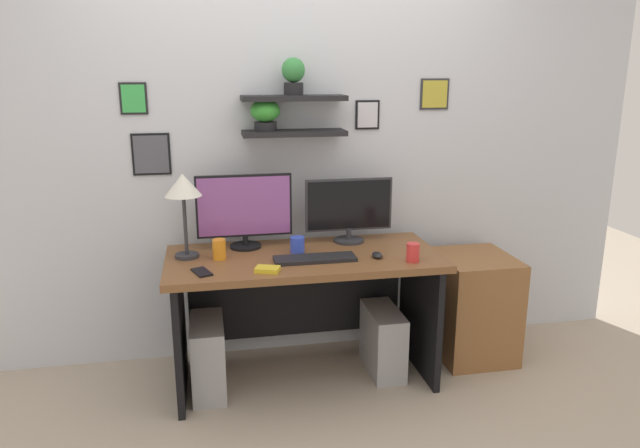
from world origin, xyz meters
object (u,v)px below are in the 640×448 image
Objects in this scene: computer_mouse at (377,255)px; coffee_mug at (297,245)px; drawer_cabinet at (473,306)px; desk at (303,288)px; pen_cup at (413,252)px; monitor_left at (244,210)px; cell_phone at (202,272)px; desk_lamp at (183,191)px; computer_tower_left at (208,356)px; keyboard at (315,259)px; monitor_right at (349,209)px; computer_tower_right at (383,340)px; scissors_tray at (267,269)px; water_cup at (219,249)px.

coffee_mug is (-0.41, 0.18, 0.03)m from computer_mouse.
computer_mouse is 0.85m from drawer_cabinet.
pen_cup is at bearing -26.03° from desk.
monitor_left is 3.88× the size of cell_phone.
desk_lamp is 1.12× the size of computer_tower_left.
keyboard is 0.95× the size of desk_lamp.
monitor_left is 1.31× the size of computer_tower_left.
monitor_right is 0.39m from computer_mouse.
pen_cup is at bearing -14.24° from desk_lamp.
monitor_left is 0.52m from keyboard.
coffee_mug is (0.28, -0.16, -0.18)m from monitor_left.
pen_cup is at bearing -9.41° from computer_tower_left.
monitor_right is 1.29× the size of computer_tower_right.
computer_tower_left is (-0.93, 0.08, -0.56)m from computer_mouse.
pen_cup is (0.51, -0.12, 0.04)m from keyboard.
pen_cup reaches higher than scissors_tray.
pen_cup is (1.18, -0.30, -0.32)m from desk_lamp.
drawer_cabinet is 1.56× the size of computer_tower_left.
drawer_cabinet is 1.61× the size of computer_tower_right.
desk_lamp reaches higher than computer_mouse.
desk is at bearing 3.44° from cell_phone.
monitor_left is 0.84m from computer_tower_left.
desk is at bearing -28.29° from monitor_left.
computer_tower_right is (1.02, 0.19, -0.56)m from cell_phone.
desk_lamp is at bearing 160.10° from water_cup.
monitor_right reaches higher than cell_phone.
water_cup is at bearing 132.43° from scissors_tray.
coffee_mug is (-0.33, -0.16, -0.15)m from monitor_right.
scissors_tray reaches higher than desk.
coffee_mug reaches higher than cell_phone.
scissors_tray is 0.35m from water_cup.
keyboard is (0.35, -0.32, -0.21)m from monitor_left.
computer_tower_right is (0.47, -0.05, -0.34)m from desk.
pen_cup is 0.91× the size of water_cup.
monitor_left is 0.84× the size of drawer_cabinet.
coffee_mug is (-0.03, 0.00, 0.26)m from desk.
coffee_mug is at bearing 9.96° from computer_tower_left.
monitor_right is 0.45m from keyboard.
desk is 2.33× the size of drawer_cabinet.
water_cup reaches higher than pen_cup.
pen_cup is 0.65m from computer_tower_right.
desk is 15.04× the size of pen_cup.
scissors_tray is 0.30× the size of computer_tower_right.
desk_lamp is 1.44m from computer_tower_right.
water_cup is 1.11m from computer_tower_right.
monitor_left is 1.36× the size of computer_tower_right.
monitor_left is 0.38m from desk_lamp.
scissors_tray is (0.41, -0.32, -0.36)m from desk_lamp.
desk is 2.77× the size of monitor_left.
desk_lamp is at bearing 177.19° from desk.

